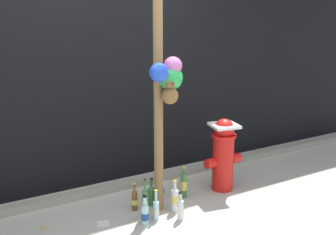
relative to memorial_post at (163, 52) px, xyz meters
name	(u,v)px	position (x,y,z in m)	size (l,w,h in m)	color
ground_plane	(157,230)	(-0.25, -0.32, -1.66)	(14.00, 14.00, 0.00)	#ADA899
building_wall	(98,47)	(-0.25, 1.09, -0.03)	(10.00, 0.20, 3.26)	black
curb_strip	(115,187)	(-0.25, 0.71, -1.62)	(8.00, 0.12, 0.08)	gray
memorial_post	(163,52)	(0.00, 0.00, 0.00)	(0.59, 0.34, 2.89)	olive
fire_hydrant	(223,153)	(0.86, 0.12, -1.21)	(0.47, 0.34, 0.85)	red
bottle_0	(184,184)	(0.34, 0.15, -1.50)	(0.07, 0.07, 0.37)	#337038
bottle_1	(180,209)	(0.05, -0.26, -1.53)	(0.07, 0.07, 0.30)	silver
bottle_2	(161,188)	(0.12, 0.27, -1.53)	(0.07, 0.07, 0.32)	#B2DBEA
bottle_3	(156,209)	(-0.17, -0.14, -1.54)	(0.06, 0.06, 0.33)	#B2DBEA
bottle_4	(175,199)	(0.09, -0.08, -1.51)	(0.08, 0.08, 0.35)	silver
bottle_5	(152,195)	(-0.05, 0.17, -1.54)	(0.08, 0.08, 0.31)	#337038
bottle_6	(145,214)	(-0.30, -0.17, -1.54)	(0.08, 0.08, 0.31)	#B2DBEA
bottle_7	(145,203)	(-0.24, -0.05, -1.49)	(0.06, 0.06, 0.43)	#337038
bottle_8	(135,200)	(-0.26, 0.16, -1.54)	(0.06, 0.06, 0.30)	brown
litter_0	(103,223)	(-0.66, 0.05, -1.65)	(0.13, 0.11, 0.01)	silver
litter_1	(42,228)	(-1.20, 0.26, -1.65)	(0.08, 0.09, 0.01)	tan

